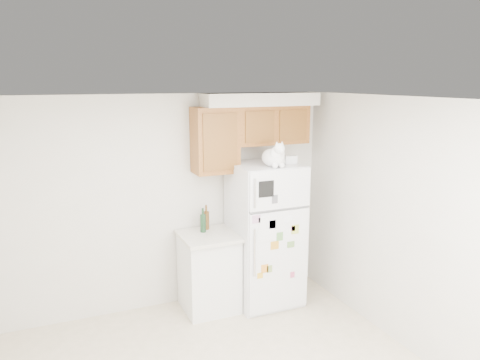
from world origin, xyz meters
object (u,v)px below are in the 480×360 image
cat (275,157)px  bottle_amber (206,217)px  refrigerator (265,234)px  storage_box_front (289,159)px  base_counter (209,271)px  storage_box_back (274,156)px  bottle_green (203,220)px

cat → bottle_amber: 1.09m
refrigerator → storage_box_front: (0.27, -0.07, 0.89)m
storage_box_front → bottle_amber: storage_box_front is taller
cat → bottle_amber: size_ratio=1.47×
base_counter → storage_box_back: size_ratio=5.11×
cat → storage_box_front: bearing=26.3°
storage_box_back → bottle_amber: storage_box_back is taller
refrigerator → cat: (0.01, -0.20, 0.96)m
cat → storage_box_front: 0.30m
storage_box_front → bottle_amber: bearing=163.3°
bottle_green → bottle_amber: size_ratio=0.97×
refrigerator → bottle_amber: bearing=159.0°
bottle_green → refrigerator: bearing=-13.0°
base_counter → cat: size_ratio=2.13×
refrigerator → storage_box_back: size_ratio=9.44×
base_counter → storage_box_front: bearing=-8.4°
refrigerator → base_counter: refrigerator is taller
bottle_green → bottle_amber: bottle_amber is taller
base_counter → bottle_green: bottle_green is taller
base_counter → cat: (0.70, -0.27, 1.35)m
refrigerator → bottle_green: (-0.72, 0.17, 0.21)m
cat → bottle_amber: cat is taller
base_counter → storage_box_front: storage_box_front is taller
storage_box_back → storage_box_front: storage_box_back is taller
cat → bottle_green: bearing=153.4°
bottle_amber → bottle_green: bearing=-129.8°
cat → bottle_amber: bearing=145.8°
refrigerator → bottle_amber: size_ratio=5.79×
refrigerator → bottle_green: refrigerator is taller
base_counter → bottle_green: (-0.03, 0.09, 0.60)m
base_counter → bottle_amber: size_ratio=3.13×
storage_box_back → bottle_green: (-0.91, -0.00, -0.69)m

